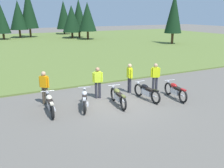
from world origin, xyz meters
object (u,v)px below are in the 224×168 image
at_px(motorcycle_olive, 118,97).
at_px(rider_in_hivis_vest, 98,81).
at_px(motorcycle_red, 175,91).
at_px(rider_near_row_end, 155,76).
at_px(rider_checking_bike, 130,76).
at_px(motorcycle_cream, 50,104).
at_px(motorcycle_black, 147,92).
at_px(motorcycle_silver, 85,99).
at_px(rider_with_back_turned, 44,86).

xyz_separation_m(motorcycle_olive, rider_in_hivis_vest, (-0.45, 1.42, 0.51)).
distance_m(motorcycle_red, rider_in_hivis_vest, 4.11).
distance_m(motorcycle_red, rider_near_row_end, 1.52).
bearing_deg(motorcycle_olive, rider_checking_bike, 44.12).
distance_m(motorcycle_olive, rider_near_row_end, 3.05).
height_order(motorcycle_olive, rider_near_row_end, rider_near_row_end).
height_order(rider_checking_bike, rider_in_hivis_vest, same).
height_order(motorcycle_cream, motorcycle_black, same).
height_order(motorcycle_olive, motorcycle_red, same).
bearing_deg(motorcycle_silver, rider_in_hivis_vest, 42.11).
height_order(motorcycle_black, rider_in_hivis_vest, rider_in_hivis_vest).
bearing_deg(motorcycle_black, motorcycle_olive, -179.18).
distance_m(motorcycle_cream, rider_near_row_end, 6.11).
bearing_deg(motorcycle_black, rider_near_row_end, 36.84).
relative_size(motorcycle_cream, rider_checking_bike, 1.26).
relative_size(motorcycle_silver, rider_checking_bike, 1.19).
distance_m(motorcycle_cream, motorcycle_black, 4.92).
xyz_separation_m(motorcycle_silver, motorcycle_black, (3.29, -0.35, 0.00)).
relative_size(rider_checking_bike, rider_in_hivis_vest, 1.00).
xyz_separation_m(motorcycle_black, rider_in_hivis_vest, (-2.14, 1.39, 0.51)).
height_order(motorcycle_silver, rider_with_back_turned, rider_with_back_turned).
height_order(motorcycle_red, rider_in_hivis_vest, rider_in_hivis_vest).
bearing_deg(rider_checking_bike, motorcycle_red, -51.11).
distance_m(motorcycle_olive, rider_in_hivis_vest, 1.57).
bearing_deg(rider_near_row_end, rider_checking_bike, 155.99).
distance_m(motorcycle_olive, motorcycle_red, 3.19).
height_order(motorcycle_silver, rider_checking_bike, rider_checking_bike).
relative_size(motorcycle_silver, rider_with_back_turned, 1.19).
xyz_separation_m(motorcycle_cream, motorcycle_olive, (3.20, -0.52, 0.00)).
xyz_separation_m(rider_near_row_end, rider_in_hivis_vest, (-3.32, 0.51, 0.00)).
xyz_separation_m(motorcycle_cream, motorcycle_silver, (1.61, -0.15, 0.00)).
distance_m(motorcycle_silver, rider_with_back_turned, 2.13).
bearing_deg(rider_with_back_turned, motorcycle_olive, -29.31).
bearing_deg(rider_in_hivis_vest, motorcycle_red, -28.00).
distance_m(motorcycle_cream, motorcycle_silver, 1.61).
distance_m(motorcycle_silver, rider_near_row_end, 4.53).
xyz_separation_m(rider_checking_bike, rider_near_row_end, (1.33, -0.59, 0.00)).
bearing_deg(motorcycle_silver, rider_with_back_turned, 138.12).
bearing_deg(motorcycle_cream, motorcycle_olive, -9.29).
bearing_deg(motorcycle_cream, motorcycle_red, -9.11).
bearing_deg(rider_near_row_end, motorcycle_silver, -173.25).
relative_size(motorcycle_cream, rider_with_back_turned, 1.26).
height_order(motorcycle_red, rider_near_row_end, rider_near_row_end).
relative_size(motorcycle_olive, rider_checking_bike, 1.25).
relative_size(rider_checking_bike, rider_near_row_end, 1.00).
bearing_deg(motorcycle_olive, motorcycle_red, -8.93).
height_order(motorcycle_red, rider_checking_bike, rider_checking_bike).
height_order(motorcycle_black, rider_checking_bike, rider_checking_bike).
relative_size(motorcycle_cream, rider_near_row_end, 1.26).
bearing_deg(rider_in_hivis_vest, motorcycle_cream, -162.05).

